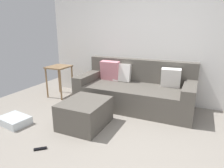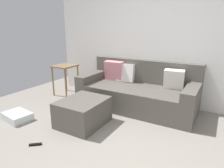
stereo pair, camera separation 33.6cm
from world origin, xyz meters
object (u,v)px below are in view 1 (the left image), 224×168
Objects in this scene: side_table at (59,72)px; remote_near_ottoman at (40,149)px; couch_sectional at (135,90)px; ottoman at (85,113)px; storage_bin at (14,120)px.

remote_near_ottoman is at bearing -58.88° from side_table.
remote_near_ottoman is (-0.66, -1.98, -0.32)m from couch_sectional.
side_table is 2.23m from remote_near_ottoman.
couch_sectional is 3.22× the size of side_table.
side_table is 4.27× the size of remote_near_ottoman.
storage_bin is at bearing -157.66° from ottoman.
ottoman is 1.11× the size of side_table.
storage_bin is 1.56m from side_table.
side_table is at bearing 142.05° from ottoman.
ottoman is 0.88m from remote_near_ottoman.
side_table reaches higher than remote_near_ottoman.
side_table is at bearing 80.85° from remote_near_ottoman.
side_table reaches higher than storage_bin.
storage_bin is (-1.10, -0.45, -0.15)m from ottoman.
ottoman is at bearing -112.48° from couch_sectional.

